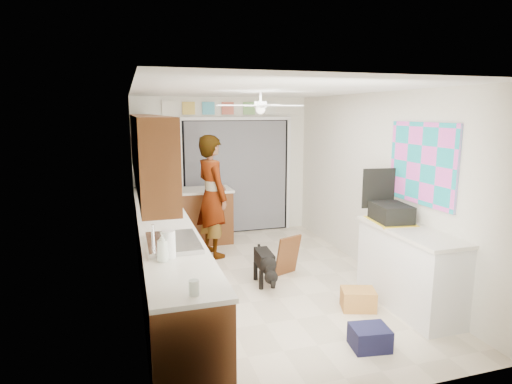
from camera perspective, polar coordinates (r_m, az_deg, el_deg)
floor at (r=5.86m, az=1.16°, el=-11.83°), size 5.00×5.00×0.00m
ceiling at (r=5.42m, az=1.27°, el=13.40°), size 5.00×5.00×0.00m
wall_back at (r=7.89m, az=-4.46°, el=3.42°), size 3.20×0.00×3.20m
wall_front at (r=3.29m, az=15.01°, el=-7.25°), size 3.20×0.00×3.20m
wall_left at (r=5.24m, az=-15.66°, el=-0.64°), size 0.00×5.00×5.00m
wall_right at (r=6.19m, az=15.44°, el=1.05°), size 0.00×5.00×5.00m
left_base_cabinets at (r=5.46m, az=-12.05°, el=-8.73°), size 0.60×4.80×0.90m
left_countertop at (r=5.33m, az=-12.14°, el=-3.95°), size 0.62×4.80×0.04m
upper_cabinets at (r=5.37m, az=-14.30°, el=5.62°), size 0.32×4.00×0.80m
sink_basin at (r=4.36m, az=-11.00°, el=-6.71°), size 0.50×0.76×0.06m
faucet at (r=4.32m, az=-13.56°, el=-5.66°), size 0.03×0.03×0.22m
peninsula_base at (r=7.46m, az=-7.29°, el=-3.32°), size 1.00×0.60×0.90m
peninsula_top at (r=7.36m, az=-7.37°, el=0.24°), size 1.04×0.64×0.04m
back_opening_recess at (r=7.95m, az=-2.63°, el=2.03°), size 2.00×0.06×2.10m
curtain_panel at (r=7.91m, az=-2.56°, el=1.99°), size 1.90×0.03×2.05m
door_trim_left at (r=7.73m, az=-9.92°, el=1.64°), size 0.06×0.04×2.10m
door_trim_right at (r=8.23m, az=4.33°, el=2.31°), size 0.06×0.04×2.10m
door_trim_head at (r=7.83m, az=-2.64°, el=9.77°), size 2.10×0.04×0.06m
header_frame_0 at (r=7.69m, az=-8.97°, el=10.97°), size 0.22×0.02×0.22m
header_frame_1 at (r=7.75m, az=-6.36°, el=11.03°), size 0.22×0.02×0.22m
header_frame_2 at (r=7.82m, az=-3.79°, el=11.07°), size 0.22×0.02×0.22m
header_frame_3 at (r=7.92m, az=-0.92°, el=11.09°), size 0.22×0.02×0.22m
header_frame_4 at (r=8.04m, az=1.87°, el=11.08°), size 0.22×0.02×0.22m
route66_sign at (r=7.65m, az=-11.61°, el=10.89°), size 0.22×0.02×0.26m
right_counter_base at (r=5.29m, az=19.70°, el=-9.77°), size 0.50×1.40×0.90m
right_counter_top at (r=5.15m, az=19.93°, el=-4.87°), size 0.54×1.44×0.04m
abstract_painting at (r=5.31m, az=21.23°, el=3.55°), size 0.03×1.15×0.95m
ceiling_fan at (r=5.61m, az=0.61°, el=11.47°), size 1.14×1.14×0.24m
microwave at (r=7.49m, az=-13.80°, el=1.61°), size 0.53×0.66×0.32m
soap_bottle at (r=3.87m, az=-12.37°, el=-7.16°), size 0.11×0.11×0.27m
jar_b at (r=3.18m, az=-8.28°, el=-12.52°), size 0.10×0.10×0.11m
paper_towel_roll at (r=3.95m, az=-11.53°, el=-6.85°), size 0.15×0.15×0.25m
suitcase at (r=5.39m, az=17.55°, el=-2.65°), size 0.43×0.54×0.21m
suitcase_rim at (r=5.41m, az=17.49°, el=-3.79°), size 0.51×0.63×0.02m
suitcase_lid at (r=5.58m, az=16.02°, el=0.49°), size 0.42×0.08×0.50m
cardboard_box at (r=5.20m, az=13.46°, el=-13.74°), size 0.45×0.39×0.23m
navy_crate at (r=4.47m, az=14.92°, el=-18.24°), size 0.39×0.34×0.21m
cabinet_door_panel at (r=5.98m, az=4.26°, el=-8.44°), size 0.41×0.28×0.57m
man at (r=6.66m, az=-5.85°, el=-0.57°), size 0.63×0.79×1.90m
dog at (r=5.70m, az=1.10°, el=-9.79°), size 0.32×0.65×0.50m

